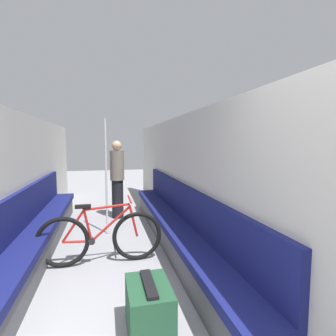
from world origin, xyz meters
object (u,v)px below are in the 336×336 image
(bench_seat_row_left, at_px, (34,238))
(bicycle, at_px, (101,238))
(grab_pole_near, at_px, (106,178))
(luggage_bag, at_px, (149,310))
(passenger_standing, at_px, (117,178))
(bench_seat_row_right, at_px, (175,227))

(bench_seat_row_left, xyz_separation_m, bicycle, (0.91, -0.33, 0.04))
(grab_pole_near, xyz_separation_m, luggage_bag, (0.32, -2.67, -0.78))
(passenger_standing, bearing_deg, bench_seat_row_left, 140.34)
(bench_seat_row_right, bearing_deg, passenger_standing, 113.34)
(luggage_bag, bearing_deg, bench_seat_row_left, 126.44)
(bicycle, xyz_separation_m, grab_pole_near, (0.09, 1.21, 0.64))
(luggage_bag, bearing_deg, passenger_standing, 91.38)
(bench_seat_row_left, height_order, bicycle, bench_seat_row_left)
(bicycle, height_order, luggage_bag, bicycle)
(grab_pole_near, relative_size, luggage_bag, 3.93)
(bench_seat_row_right, bearing_deg, luggage_bag, -111.69)
(bench_seat_row_right, xyz_separation_m, passenger_standing, (-0.80, 1.85, 0.55))
(bench_seat_row_left, xyz_separation_m, bench_seat_row_right, (2.03, 0.00, 0.00))
(bench_seat_row_left, distance_m, grab_pole_near, 1.50)
(bench_seat_row_right, bearing_deg, bicycle, -163.55)
(bench_seat_row_right, height_order, passenger_standing, passenger_standing)
(bench_seat_row_right, xyz_separation_m, bicycle, (-1.12, -0.33, 0.04))
(grab_pole_near, relative_size, passenger_standing, 1.23)
(bench_seat_row_left, distance_m, luggage_bag, 2.23)
(bench_seat_row_right, bearing_deg, bench_seat_row_left, 180.00)
(bicycle, bearing_deg, grab_pole_near, 84.28)
(bench_seat_row_left, bearing_deg, passenger_standing, 56.33)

